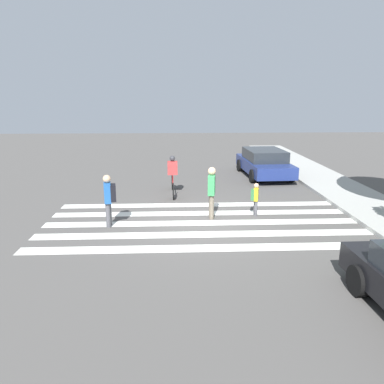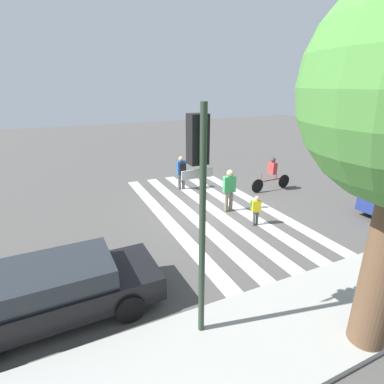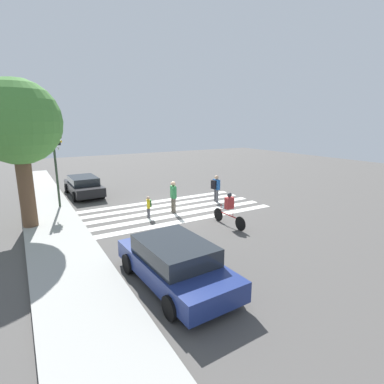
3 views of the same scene
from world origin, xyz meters
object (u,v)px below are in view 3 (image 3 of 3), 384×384
Objects in this scene: street_tree at (18,124)px; pedestrian_adult_tall_backpack at (149,205)px; car_parked_far_curb at (175,262)px; car_parked_dark_suv at (84,186)px; pedestrian_adult_blue_shirt at (216,187)px; pedestrian_adult_yellow_jacket at (173,195)px; cyclist_near_curb at (229,208)px; traffic_light at (57,152)px.

street_tree is 5.86× the size of pedestrian_adult_tall_backpack.
car_parked_far_curb is 13.04m from car_parked_dark_suv.
pedestrian_adult_blue_shirt reaches higher than pedestrian_adult_tall_backpack.
car_parked_far_curb is (-6.56, 3.28, -0.26)m from pedestrian_adult_yellow_jacket.
car_parked_far_curb is at bearing -16.97° from pedestrian_adult_yellow_jacket.
car_parked_dark_suv is (5.41, -3.41, -4.04)m from street_tree.
pedestrian_adult_tall_backpack is 6.94m from car_parked_dark_suv.
pedestrian_adult_yellow_jacket is 0.38× the size of car_parked_dark_suv.
street_tree reaches higher than cyclist_near_curb.
traffic_light is 4.08× the size of pedestrian_adult_tall_backpack.
pedestrian_adult_tall_backpack is (-1.26, -5.31, -4.04)m from street_tree.
pedestrian_adult_blue_shirt is at bearing -110.95° from traffic_light.
street_tree reaches higher than pedestrian_adult_yellow_jacket.
cyclist_near_curb is at bearing -137.79° from traffic_light.
street_tree reaches higher than pedestrian_adult_blue_shirt.
traffic_light is 6.78m from pedestrian_adult_yellow_jacket.
car_parked_dark_suv is at bearing -2.33° from car_parked_far_curb.
pedestrian_adult_blue_shirt is 4.32m from cyclist_near_curb.
traffic_light reaches higher than pedestrian_adult_tall_backpack.
pedestrian_adult_blue_shirt reaches higher than cyclist_near_curb.
street_tree reaches higher than car_parked_dark_suv.
cyclist_near_curb is (-3.19, -1.31, -0.11)m from pedestrian_adult_yellow_jacket.
traffic_light is 2.81× the size of pedestrian_adult_blue_shirt.
pedestrian_adult_blue_shirt is 0.36× the size of car_parked_dark_suv.
street_tree is 9.94m from cyclist_near_curb.
traffic_light is 9.81m from cyclist_near_curb.
pedestrian_adult_blue_shirt is at bearing -44.85° from car_parked_far_curb.
street_tree reaches higher than traffic_light.
car_parked_dark_suv is at bearing -141.13° from pedestrian_adult_blue_shirt.
pedestrian_adult_yellow_jacket is (0.19, -1.50, 0.31)m from pedestrian_adult_tall_backpack.
cyclist_near_curb is at bearing -119.76° from pedestrian_adult_tall_backpack.
car_parked_dark_suv is (9.67, 4.70, -0.20)m from cyclist_near_curb.
pedestrian_adult_tall_backpack is 0.49× the size of cyclist_near_curb.
pedestrian_adult_yellow_jacket is at bearing -65.55° from pedestrian_adult_tall_backpack.
car_parked_dark_suv is at bearing 32.96° from pedestrian_adult_tall_backpack.
cyclist_near_curb is at bearing 31.89° from pedestrian_adult_yellow_jacket.
traffic_light is 2.68× the size of pedestrian_adult_yellow_jacket.
car_parked_far_curb is (-3.37, 4.59, -0.16)m from cyclist_near_curb.
cyclist_near_curb is (-4.26, -8.11, -3.84)m from street_tree.
pedestrian_adult_blue_shirt is 4.82m from pedestrian_adult_tall_backpack.
traffic_light is 3.60m from street_tree.
traffic_light reaches higher than pedestrian_adult_yellow_jacket.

